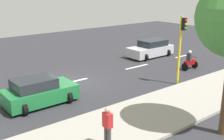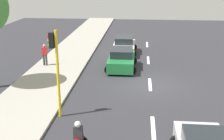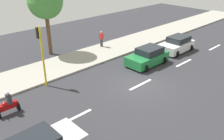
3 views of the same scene
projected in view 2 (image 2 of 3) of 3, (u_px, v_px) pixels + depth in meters
The scene contains 10 objects.
ground_plane at pixel (150, 85), 20.37m from camera, with size 40.00×60.00×0.10m, color #2D2D33.
sidewalk at pixel (47, 80), 20.95m from camera, with size 4.00×60.00×0.15m, color #9E998E.
lane_stripe_far_north at pixel (147, 44), 31.74m from camera, with size 0.20×2.40×0.01m, color white.
lane_stripe_north at pixel (148, 60), 26.04m from camera, with size 0.20×2.40×0.01m, color white.
lane_stripe_mid at pixel (150, 84), 20.35m from camera, with size 0.20×2.40×0.01m, color white.
lane_stripe_south at pixel (153, 128), 14.65m from camera, with size 0.20×2.40×0.01m, color white.
car_white at pixel (124, 46), 27.99m from camera, with size 2.32×3.88×1.52m.
car_green at pixel (122, 60), 23.53m from camera, with size 2.36×3.90×1.52m.
pedestrian_near_signal at pixel (45, 54), 23.83m from camera, with size 0.40×0.24×1.69m.
traffic_light_corner at pixel (55, 62), 14.97m from camera, with size 0.49×0.24×4.50m.
Camera 2 is at (0.74, 19.26, 7.08)m, focal length 49.08 mm.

